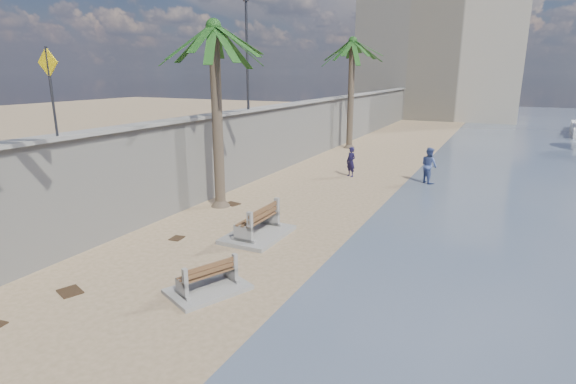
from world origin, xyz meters
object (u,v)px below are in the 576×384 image
(person_a, at_px, (351,160))
(bench_near, at_px, (208,278))
(palm_mid, at_px, (214,29))
(bench_far, at_px, (258,224))
(person_b, at_px, (429,163))
(palm_back, at_px, (353,43))

(person_a, bearing_deg, bench_near, -57.40)
(bench_near, distance_m, palm_mid, 9.97)
(bench_near, distance_m, person_a, 13.97)
(bench_far, relative_size, person_b, 1.26)
(bench_near, xyz_separation_m, palm_back, (-4.00, 22.82, 6.96))
(bench_far, bearing_deg, bench_near, -78.17)
(palm_back, xyz_separation_m, person_a, (3.09, -8.89, -6.41))
(bench_far, bearing_deg, person_a, 90.49)
(bench_far, bearing_deg, person_b, 69.61)
(bench_near, distance_m, person_b, 14.60)
(bench_far, relative_size, palm_mid, 0.32)
(bench_near, xyz_separation_m, person_b, (3.01, 14.27, 0.64))
(palm_back, distance_m, person_a, 11.39)
(palm_mid, relative_size, palm_back, 0.95)
(bench_far, distance_m, palm_back, 20.32)
(bench_near, relative_size, palm_back, 0.27)
(person_a, bearing_deg, bench_far, -60.67)
(bench_far, height_order, palm_back, palm_back)
(bench_far, xyz_separation_m, person_b, (3.83, 10.32, 0.54))
(person_b, bearing_deg, person_a, 49.77)
(bench_near, bearing_deg, person_a, 93.75)
(person_a, relative_size, person_b, 0.91)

